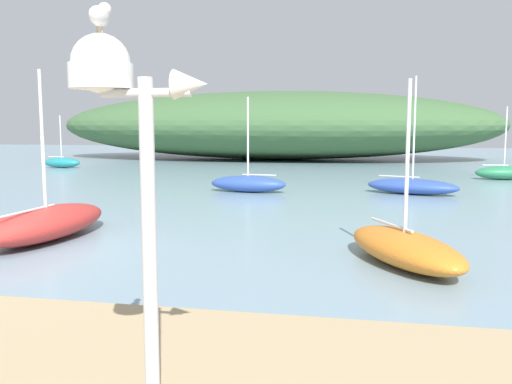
# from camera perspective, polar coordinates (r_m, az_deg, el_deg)

# --- Properties ---
(ground_plane) EXTENTS (120.00, 120.00, 0.00)m
(ground_plane) POSITION_cam_1_polar(r_m,az_deg,el_deg) (13.06, -22.57, -5.75)
(ground_plane) COLOR #7A99A8
(distant_hill) EXTENTS (36.43, 14.32, 5.51)m
(distant_hill) POSITION_cam_1_polar(r_m,az_deg,el_deg) (45.05, 1.83, 7.00)
(distant_hill) COLOR #3D6038
(distant_hill) RESTS_ON ground
(mast_structure) EXTENTS (1.12, 0.50, 3.27)m
(mast_structure) POSITION_cam_1_polar(r_m,az_deg,el_deg) (4.46, -14.30, 8.38)
(mast_structure) COLOR silver
(mast_structure) RESTS_ON beach_sand
(seagull_on_radar) EXTENTS (0.15, 0.37, 0.26)m
(seagull_on_radar) POSITION_cam_1_polar(r_m,az_deg,el_deg) (4.61, -16.04, 17.44)
(seagull_on_radar) COLOR orange
(seagull_on_radar) RESTS_ON mast_structure
(sailboat_west_reach) EXTENTS (2.83, 3.81, 3.65)m
(sailboat_west_reach) POSITION_cam_1_polar(r_m,az_deg,el_deg) (11.25, 15.29, -5.65)
(sailboat_west_reach) COLOR orange
(sailboat_west_reach) RESTS_ON ground
(sailboat_centre_water) EXTENTS (2.91, 1.35, 3.70)m
(sailboat_centre_water) POSITION_cam_1_polar(r_m,az_deg,el_deg) (30.54, 24.52, 1.87)
(sailboat_centre_water) COLOR #287A4C
(sailboat_centre_water) RESTS_ON ground
(sailboat_inner_mooring) EXTENTS (1.85, 4.47, 4.08)m
(sailboat_inner_mooring) POSITION_cam_1_polar(r_m,az_deg,el_deg) (14.24, -21.12, -3.03)
(sailboat_inner_mooring) COLOR #B72D28
(sailboat_inner_mooring) RESTS_ON ground
(sailboat_far_left) EXTENTS (3.32, 1.35, 3.91)m
(sailboat_far_left) POSITION_cam_1_polar(r_m,az_deg,el_deg) (22.59, -0.84, 0.90)
(sailboat_far_left) COLOR #2D4C9E
(sailboat_far_left) RESTS_ON ground
(sailboat_outer_mooring) EXTENTS (3.85, 2.28, 4.70)m
(sailboat_outer_mooring) POSITION_cam_1_polar(r_m,az_deg,el_deg) (22.77, 16.06, 0.62)
(sailboat_outer_mooring) COLOR #2D4C9E
(sailboat_outer_mooring) RESTS_ON ground
(sailboat_mid_channel) EXTENTS (2.71, 1.16, 3.39)m
(sailboat_mid_channel) POSITION_cam_1_polar(r_m,az_deg,el_deg) (37.79, -19.69, 2.94)
(sailboat_mid_channel) COLOR teal
(sailboat_mid_channel) RESTS_ON ground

